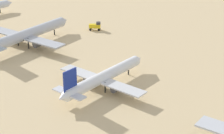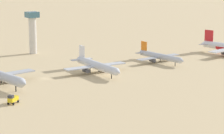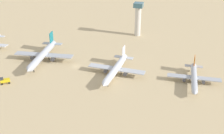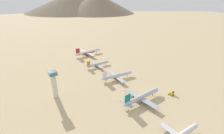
% 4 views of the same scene
% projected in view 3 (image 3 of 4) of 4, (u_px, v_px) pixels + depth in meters
% --- Properties ---
extents(ground_plane, '(1800.00, 1800.00, 0.00)m').
position_uv_depth(ground_plane, '(76.00, 66.00, 188.03)').
color(ground_plane, tan).
extents(parked_jet_2, '(48.86, 39.81, 14.09)m').
position_uv_depth(parked_jet_2, '(43.00, 55.00, 192.64)').
color(parked_jet_2, '#B2B7C1').
rests_on(parked_jet_2, ground).
extents(parked_jet_3, '(43.43, 35.30, 12.52)m').
position_uv_depth(parked_jet_3, '(116.00, 69.00, 175.06)').
color(parked_jet_3, silver).
rests_on(parked_jet_3, ground).
extents(parked_jet_4, '(37.50, 30.43, 10.82)m').
position_uv_depth(parked_jet_4, '(194.00, 77.00, 166.42)').
color(parked_jet_4, '#B2B7C1').
rests_on(parked_jet_4, ground).
extents(service_truck, '(5.17, 5.63, 3.90)m').
position_uv_depth(service_truck, '(5.00, 80.00, 166.62)').
color(service_truck, yellow).
rests_on(service_truck, ground).
extents(control_tower, '(7.20, 7.20, 26.93)m').
position_uv_depth(control_tower, '(138.00, 17.00, 233.03)').
color(control_tower, beige).
rests_on(control_tower, ground).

